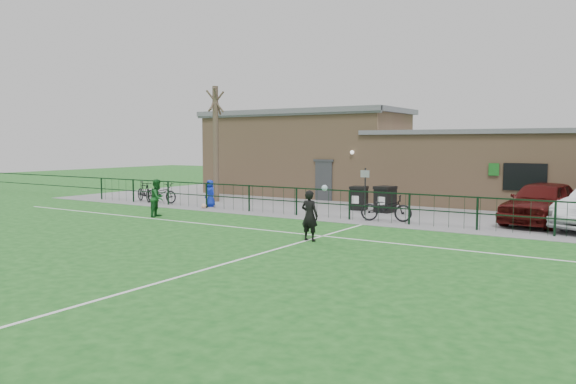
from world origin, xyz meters
The scene contains 19 objects.
ground centered at (0.00, 0.00, 0.00)m, with size 90.00×90.00×0.00m, color #18521A.
paving_strip centered at (0.00, 13.50, 0.01)m, with size 34.00×13.00×0.02m, color slate.
pitch_line_touch centered at (0.00, 7.80, 0.00)m, with size 28.00×0.10×0.01m, color white.
pitch_line_mid centered at (0.00, 4.00, 0.00)m, with size 28.00×0.10×0.01m, color white.
pitch_line_perp centered at (2.00, 0.00, 0.00)m, with size 0.10×16.00×0.01m, color white.
perimeter_fence centered at (0.00, 8.00, 0.60)m, with size 28.00×0.10×1.20m, color black.
bare_tree centered at (-8.00, 10.50, 3.00)m, with size 0.30×0.30×6.00m, color #4B3B2D.
wheelie_bin_left centered at (-0.09, 11.17, 0.52)m, with size 0.66×0.75×0.99m, color black.
wheelie_bin_right centered at (1.28, 10.95, 0.55)m, with size 0.71×0.80×1.07m, color black.
sign_post centered at (0.94, 9.58, 1.02)m, with size 0.06×0.06×2.00m, color black.
car_maroon centered at (7.67, 10.87, 0.84)m, with size 1.94×4.83×1.64m, color #4A0E0D.
bicycle_b centered at (-11.06, 8.36, 0.55)m, with size 0.50×1.76×1.06m, color black.
bicycle_c centered at (-9.93, 8.47, 0.53)m, with size 0.67×1.93×1.01m, color black.
bicycle_e centered at (2.44, 8.31, 0.54)m, with size 0.69×1.98×1.04m, color black.
spectator_child centered at (-6.66, 8.45, 0.67)m, with size 0.63×0.41×1.29m, color #152EC7.
goalkeeper_kick centered at (2.08, 3.05, 0.82)m, with size 1.39×3.05×1.61m.
outfield_player centered at (-6.20, 4.57, 0.79)m, with size 0.76×0.60×1.57m, color #185623.
ball_ground centered at (-6.49, 7.78, 0.12)m, with size 0.24×0.24×0.24m, color silver.
clubhouse centered at (-0.88, 16.50, 2.22)m, with size 24.25×5.40×4.96m.
Camera 1 is at (10.98, -12.09, 3.08)m, focal length 35.00 mm.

